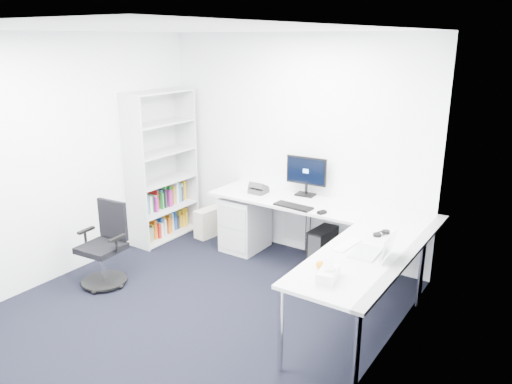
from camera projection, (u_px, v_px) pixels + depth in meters
The scene contains 21 objects.
ground at pixel (184, 318), 4.90m from camera, with size 4.20×4.20×0.00m, color black.
ceiling at pixel (170, 29), 4.10m from camera, with size 4.20×4.20×0.00m, color white.
wall_back at pixel (293, 146), 6.17m from camera, with size 3.60×0.02×2.70m, color white.
wall_left at pixel (55, 160), 5.45m from camera, with size 0.02×4.20×2.70m, color white.
wall_right at pixel (367, 226), 3.54m from camera, with size 0.02×4.20×2.70m, color white.
l_desk at pixel (303, 246), 5.60m from camera, with size 2.71×1.52×0.79m, color silver, non-canonical shape.
drawer_pedestal at pixel (245, 223), 6.43m from camera, with size 0.46×0.57×0.70m, color silver.
bookshelf at pixel (162, 166), 6.61m from camera, with size 0.39×1.00×1.99m, color #BCBEBE, non-canonical shape.
task_chair at pixel (101, 246), 5.43m from camera, with size 0.52×0.52×0.92m, color black, non-canonical shape.
black_pc_tower at pixel (323, 246), 6.04m from camera, with size 0.20×0.45×0.44m, color black.
beige_pc_tower at pixel (209, 222), 6.88m from camera, with size 0.19×0.41×0.39m, color beige.
power_strip at pixel (354, 266), 5.97m from camera, with size 0.37×0.06×0.04m, color white.
monitor at pixel (306, 176), 6.01m from camera, with size 0.51×0.16×0.49m, color black, non-canonical shape.
black_keyboard at pixel (293, 206), 5.65m from camera, with size 0.45×0.16×0.02m, color black.
mouse at pixel (322, 212), 5.44m from camera, with size 0.06×0.10×0.03m, color black.
desk_phone at pixel (259, 188), 6.15m from camera, with size 0.20×0.20×0.14m, color #2F2E31, non-canonical shape.
laptop at pixel (366, 241), 4.40m from camera, with size 0.33×0.32×0.24m, color silver, non-canonical shape.
white_keyboard at pixel (347, 245), 4.61m from camera, with size 0.11×0.38×0.01m, color white.
headphones at pixel (382, 232), 4.86m from camera, with size 0.12×0.19×0.05m, color black, non-canonical shape.
orange_fruit at pixel (320, 265), 4.14m from camera, with size 0.07×0.07×0.07m, color orange.
tissue_box at pixel (328, 274), 3.95m from camera, with size 0.13×0.26×0.09m, color white.
Camera 1 is at (2.98, -3.19, 2.63)m, focal length 35.00 mm.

